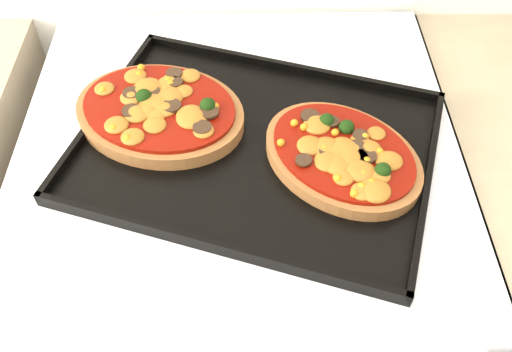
{
  "coord_description": "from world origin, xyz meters",
  "views": [
    {
      "loc": [
        0.06,
        1.18,
        1.46
      ],
      "look_at": [
        0.07,
        1.63,
        0.92
      ],
      "focal_mm": 40.0,
      "sensor_mm": 36.0,
      "label": 1
    }
  ],
  "objects_px": {
    "baking_tray": "(255,145)",
    "pizza_left": "(160,110)",
    "stove": "(244,303)",
    "pizza_right": "(343,154)"
  },
  "relations": [
    {
      "from": "baking_tray",
      "to": "pizza_left",
      "type": "bearing_deg",
      "value": 176.13
    },
    {
      "from": "stove",
      "to": "baking_tray",
      "type": "relative_size",
      "value": 2.04
    },
    {
      "from": "pizza_left",
      "to": "pizza_right",
      "type": "distance_m",
      "value": 0.25
    },
    {
      "from": "stove",
      "to": "baking_tray",
      "type": "bearing_deg",
      "value": -38.53
    },
    {
      "from": "stove",
      "to": "baking_tray",
      "type": "xyz_separation_m",
      "value": [
        0.02,
        -0.02,
        0.47
      ]
    },
    {
      "from": "stove",
      "to": "pizza_left",
      "type": "distance_m",
      "value": 0.49
    },
    {
      "from": "baking_tray",
      "to": "pizza_right",
      "type": "relative_size",
      "value": 2.1
    },
    {
      "from": "baking_tray",
      "to": "pizza_right",
      "type": "height_order",
      "value": "pizza_right"
    },
    {
      "from": "baking_tray",
      "to": "pizza_left",
      "type": "relative_size",
      "value": 1.94
    },
    {
      "from": "stove",
      "to": "pizza_right",
      "type": "bearing_deg",
      "value": -19.95
    }
  ]
}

